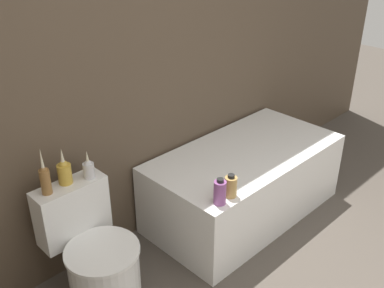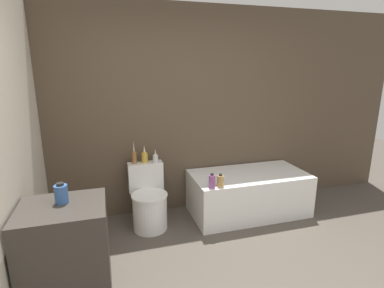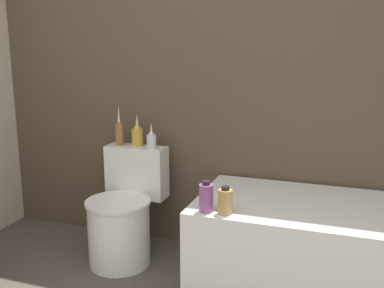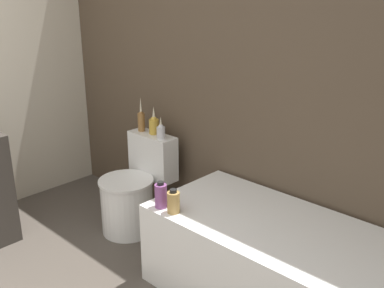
{
  "view_description": "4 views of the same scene",
  "coord_description": "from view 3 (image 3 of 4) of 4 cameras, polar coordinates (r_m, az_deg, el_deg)",
  "views": [
    {
      "loc": [
        -1.49,
        -0.08,
        2.09
      ],
      "look_at": [
        0.05,
        1.49,
        0.93
      ],
      "focal_mm": 42.0,
      "sensor_mm": 36.0,
      "label": 1
    },
    {
      "loc": [
        -0.94,
        -1.57,
        1.86
      ],
      "look_at": [
        -0.01,
        1.57,
        1.01
      ],
      "focal_mm": 28.0,
      "sensor_mm": 36.0,
      "label": 2
    },
    {
      "loc": [
        0.84,
        -0.78,
        1.41
      ],
      "look_at": [
        0.05,
        1.47,
        0.88
      ],
      "focal_mm": 42.0,
      "sensor_mm": 36.0,
      "label": 3
    },
    {
      "loc": [
        1.99,
        -0.29,
        1.82
      ],
      "look_at": [
        0.32,
        1.48,
        0.96
      ],
      "focal_mm": 42.0,
      "sensor_mm": 36.0,
      "label": 4
    }
  ],
  "objects": [
    {
      "name": "vase_silver",
      "position": [
        3.08,
        -6.96,
        1.15
      ],
      "size": [
        0.08,
        0.08,
        0.22
      ],
      "color": "gold",
      "rests_on": "toilet"
    },
    {
      "name": "vase_gold",
      "position": [
        3.12,
        -9.22,
        1.52
      ],
      "size": [
        0.06,
        0.06,
        0.28
      ],
      "color": "olive",
      "rests_on": "toilet"
    },
    {
      "name": "toilet",
      "position": [
        3.03,
        -8.65,
        -9.03
      ],
      "size": [
        0.42,
        0.57,
        0.73
      ],
      "color": "white",
      "rests_on": "ground"
    },
    {
      "name": "shampoo_bottle_short",
      "position": [
        2.37,
        4.25,
        -7.25
      ],
      "size": [
        0.08,
        0.08,
        0.15
      ],
      "color": "tan",
      "rests_on": "bathtub"
    },
    {
      "name": "vase_bronze",
      "position": [
        2.99,
        -5.17,
        0.55
      ],
      "size": [
        0.06,
        0.06,
        0.17
      ],
      "color": "silver",
      "rests_on": "toilet"
    },
    {
      "name": "wall_back_tiled",
      "position": [
        3.0,
        3.19,
        10.46
      ],
      "size": [
        6.4,
        0.06,
        2.6
      ],
      "color": "brown",
      "rests_on": "ground_plane"
    },
    {
      "name": "bathtub",
      "position": [
        2.7,
        16.69,
        -12.85
      ],
      "size": [
        1.47,
        0.76,
        0.54
      ],
      "color": "white",
      "rests_on": "ground"
    },
    {
      "name": "shampoo_bottle_tall",
      "position": [
        2.39,
        1.8,
        -6.82
      ],
      "size": [
        0.07,
        0.07,
        0.17
      ],
      "color": "#8C4C8C",
      "rests_on": "bathtub"
    }
  ]
}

